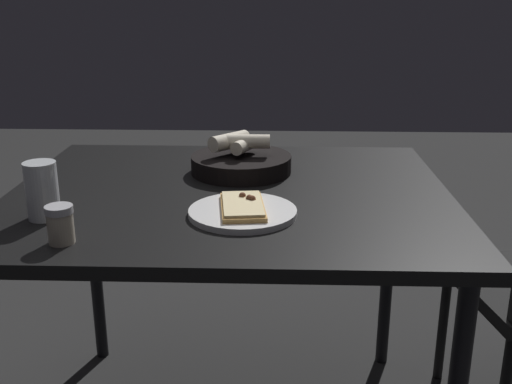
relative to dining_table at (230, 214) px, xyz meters
name	(u,v)px	position (x,y,z in m)	size (l,w,h in m)	color
dining_table	(230,214)	(0.00, 0.00, 0.00)	(0.90, 1.09, 0.74)	black
pizza_plate	(243,211)	(0.18, 0.04, 0.08)	(0.24, 0.24, 0.04)	white
bread_basket	(241,161)	(-0.15, 0.02, 0.10)	(0.27, 0.27, 0.11)	black
beer_glass	(42,194)	(0.21, -0.39, 0.12)	(0.07, 0.07, 0.13)	silver
pepper_shaker	(61,227)	(0.35, -0.31, 0.10)	(0.05, 0.05, 0.08)	#BFB299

